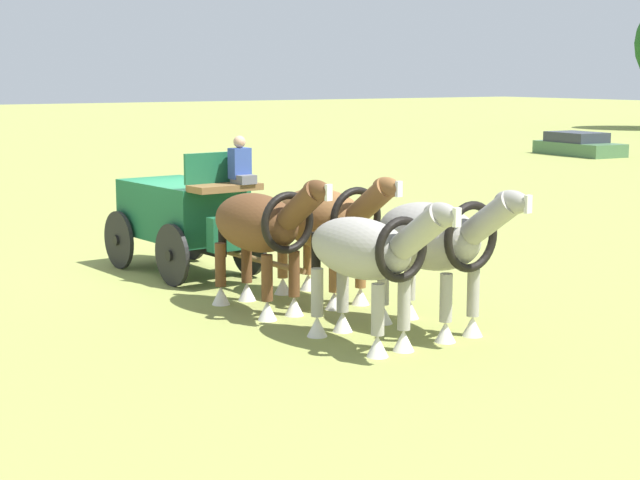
{
  "coord_description": "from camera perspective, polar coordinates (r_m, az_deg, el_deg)",
  "views": [
    {
      "loc": [
        17.58,
        -8.11,
        3.77
      ],
      "look_at": [
        4.4,
        0.32,
        1.2
      ],
      "focal_mm": 56.98,
      "sensor_mm": 36.0,
      "label": 1
    }
  ],
  "objects": [
    {
      "name": "sponsor_banner",
      "position": [
        23.74,
        -6.23,
        1.48
      ],
      "size": [
        3.07,
        1.01,
        1.1
      ],
      "primitive_type": "cube",
      "rotation": [
        0.0,
        0.0,
        0.3
      ],
      "color": "silver",
      "rests_on": "ground"
    },
    {
      "name": "ground_plane",
      "position": [
        19.73,
        -7.7,
        -1.78
      ],
      "size": [
        220.0,
        220.0,
        0.0
      ],
      "primitive_type": "plane",
      "color": "olive"
    },
    {
      "name": "draft_horse_lead_off",
      "position": [
        14.03,
        2.65,
        -0.79
      ],
      "size": [
        2.99,
        1.03,
        2.17
      ],
      "color": "#9E998E",
      "rests_on": "ground"
    },
    {
      "name": "draft_horse_rear_near",
      "position": [
        16.85,
        0.31,
        1.04
      ],
      "size": [
        3.12,
        1.17,
        2.21
      ],
      "color": "brown",
      "rests_on": "ground"
    },
    {
      "name": "parked_vehicle_a",
      "position": [
        49.2,
        14.31,
        5.18
      ],
      "size": [
        4.47,
        2.31,
        1.07
      ],
      "color": "#477047",
      "rests_on": "ground"
    },
    {
      "name": "draft_horse_rear_off",
      "position": [
        16.08,
        -3.34,
        0.72
      ],
      "size": [
        3.0,
        1.1,
        2.24
      ],
      "color": "brown",
      "rests_on": "ground"
    },
    {
      "name": "draft_horse_lead_near",
      "position": [
        14.89,
        6.43,
        -0.03
      ],
      "size": [
        3.0,
        1.15,
        2.24
      ],
      "color": "#9E998E",
      "rests_on": "ground"
    },
    {
      "name": "show_wagon",
      "position": [
        19.42,
        -7.55,
        1.51
      ],
      "size": [
        5.6,
        2.0,
        2.68
      ],
      "color": "#195B38",
      "rests_on": "ground"
    }
  ]
}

